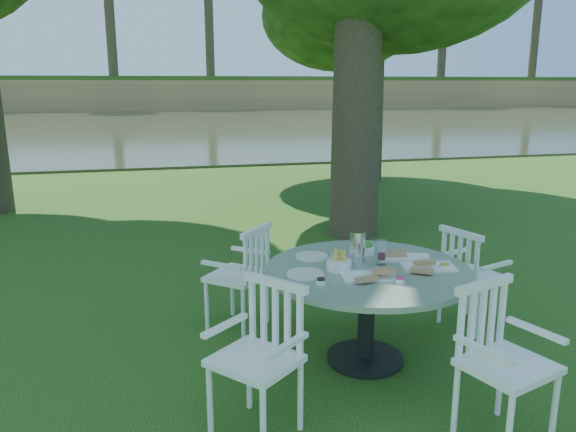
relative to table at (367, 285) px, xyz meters
name	(u,v)px	position (x,y,z in m)	size (l,w,h in m)	color
ground	(293,315)	(-0.30, 0.94, -0.59)	(140.00, 140.00, 0.00)	#173C0C
table	(367,285)	(0.00, 0.00, 0.00)	(1.45, 1.45, 0.72)	black
chair_ne	(467,271)	(1.01, 0.34, -0.09)	(0.52, 0.53, 0.85)	white
chair_nw	(246,270)	(-0.75, 0.75, -0.07)	(0.60, 0.61, 0.88)	white
chair_sw	(265,344)	(-0.87, -0.60, -0.07)	(0.61, 0.61, 0.88)	white
chair_se	(495,349)	(0.38, -0.99, -0.06)	(0.57, 0.55, 0.90)	white
tableware	(363,258)	(-0.01, 0.08, 0.18)	(1.22, 0.83, 0.24)	white
river	(174,126)	(-0.30, 23.94, -0.59)	(100.00, 28.00, 0.12)	#2B321D
far_bank	(162,12)	(-0.03, 42.06, 6.66)	(100.00, 18.00, 15.20)	olive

